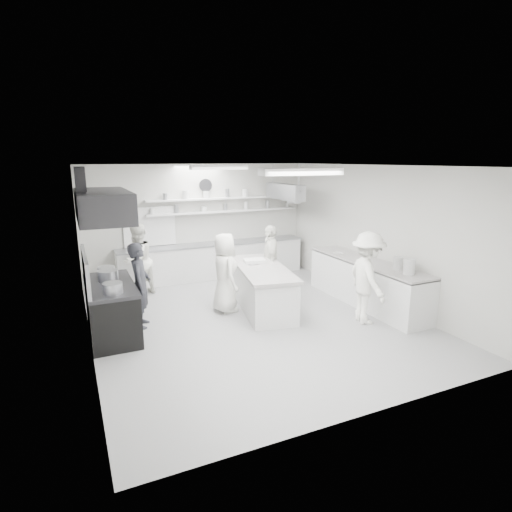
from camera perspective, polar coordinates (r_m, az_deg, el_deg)
name	(u,v)px	position (r m, az deg, el deg)	size (l,w,h in m)	color
floor	(252,320)	(8.38, -0.55, -8.74)	(6.00, 7.00, 0.02)	#9D9D9D
ceiling	(252,165)	(7.77, -0.60, 12.38)	(6.00, 7.00, 0.02)	white
wall_back	(199,221)	(11.18, -7.89, 4.74)	(6.00, 0.04, 3.00)	beige
wall_front	(373,301)	(5.06, 15.84, -6.01)	(6.00, 0.04, 3.00)	beige
wall_left	(83,261)	(7.29, -22.66, -0.68)	(0.04, 7.00, 3.00)	beige
wall_right	(376,234)	(9.54, 16.16, 2.89)	(0.04, 7.00, 3.00)	beige
stove	(112,311)	(7.99, -19.23, -7.11)	(0.80, 1.80, 0.90)	black
exhaust_hood	(103,205)	(7.57, -20.32, 6.54)	(0.85, 2.00, 0.50)	#2B2B2E
back_counter	(214,261)	(11.19, -5.81, -0.63)	(5.00, 0.60, 0.92)	silver
shelf_lower	(225,211)	(11.25, -4.30, 6.16)	(4.20, 0.26, 0.04)	silver
shelf_upper	(225,198)	(11.21, -4.33, 7.94)	(4.20, 0.26, 0.04)	silver
pass_through_window	(150,227)	(10.88, -14.43, 3.95)	(1.30, 0.04, 1.00)	black
wall_clock	(205,185)	(11.11, -6.98, 9.64)	(0.32, 0.32, 0.05)	white
right_counter	(366,283)	(9.40, 14.92, -3.64)	(0.74, 3.30, 0.94)	silver
pot_rack	(285,192)	(10.84, 3.99, 8.83)	(0.30, 1.60, 0.40)	#9B9DA4
light_fixture_front	(302,172)	(6.17, 6.33, 11.45)	(1.30, 0.25, 0.10)	silver
light_fixture_rear	(219,167)	(9.45, -5.12, 12.05)	(1.30, 0.25, 0.10)	silver
prep_island	(262,289)	(8.82, 0.86, -4.56)	(0.87, 2.34, 0.86)	silver
stove_pot	(108,277)	(7.98, -19.68, -2.74)	(0.36, 0.36, 0.25)	#9B9DA4
cook_stove	(140,285)	(8.09, -15.65, -3.88)	(0.59, 0.39, 1.63)	#2A2B31
cook_back	(138,260)	(9.89, -15.94, -0.60)	(0.83, 0.64, 1.70)	white
cook_island_left	(225,273)	(8.59, -4.32, -2.32)	(0.81, 0.53, 1.66)	white
cook_island_right	(271,260)	(9.60, 2.02, -0.62)	(0.97, 0.40, 1.66)	white
cook_right	(367,278)	(8.24, 15.09, -2.94)	(1.16, 0.67, 1.79)	white
bowl_island_a	(253,264)	(8.96, -0.46, -1.17)	(0.27, 0.27, 0.07)	#9B9DA4
bowl_island_b	(258,264)	(9.03, 0.29, -1.09)	(0.18, 0.18, 0.06)	silver
bowl_right	(338,254)	(9.82, 11.23, 0.28)	(0.22, 0.22, 0.06)	silver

